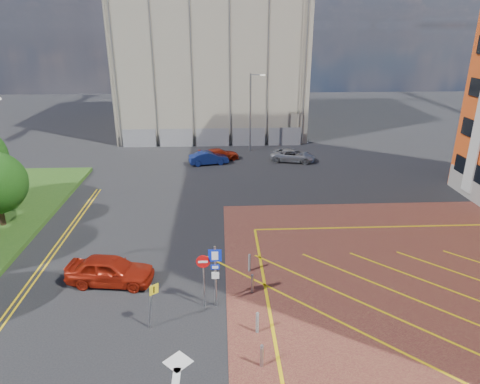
{
  "coord_description": "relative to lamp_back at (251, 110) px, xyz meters",
  "views": [
    {
      "loc": [
        0.83,
        -16.08,
        12.49
      ],
      "look_at": [
        1.85,
        5.32,
        4.13
      ],
      "focal_mm": 32.0,
      "sensor_mm": 36.0,
      "label": 1
    }
  ],
  "objects": [
    {
      "name": "construction_fence",
      "position": [
        -3.08,
        2.0,
        -3.36
      ],
      "size": [
        21.6,
        0.06,
        2.0
      ],
      "primitive_type": "cube",
      "color": "gray",
      "rests_on": "ground"
    },
    {
      "name": "ground",
      "position": [
        -4.08,
        -28.0,
        -4.36
      ],
      "size": [
        140.0,
        140.0,
        0.0
      ],
      "primitive_type": "plane",
      "color": "black",
      "rests_on": "ground"
    },
    {
      "name": "bollard_row",
      "position": [
        -1.78,
        -29.67,
        -3.89
      ],
      "size": [
        0.14,
        11.14,
        0.9
      ],
      "color": "#9EA0A8",
      "rests_on": "forecourt"
    },
    {
      "name": "lamp_back",
      "position": [
        0.0,
        0.0,
        0.0
      ],
      "size": [
        1.53,
        0.16,
        8.0
      ],
      "color": "#9EA0A8",
      "rests_on": "ground"
    },
    {
      "name": "car_blue_back",
      "position": [
        -4.39,
        -4.57,
        -3.74
      ],
      "size": [
        3.94,
        2.02,
        1.24
      ],
      "primitive_type": "imported",
      "rotation": [
        0.0,
        0.0,
        1.77
      ],
      "color": "navy",
      "rests_on": "ground"
    },
    {
      "name": "sign_cluster",
      "position": [
        -3.78,
        -27.02,
        -2.41
      ],
      "size": [
        1.17,
        0.12,
        3.2
      ],
      "color": "#9EA0A8",
      "rests_on": "ground"
    },
    {
      "name": "warning_sign",
      "position": [
        -6.32,
        -28.46,
        -2.93
      ],
      "size": [
        0.55,
        0.38,
        2.24
      ],
      "color": "#9EA0A8",
      "rests_on": "ground"
    },
    {
      "name": "car_red_back",
      "position": [
        -3.35,
        -3.28,
        -3.79
      ],
      "size": [
        4.26,
        2.86,
        1.15
      ],
      "primitive_type": "imported",
      "rotation": [
        0.0,
        0.0,
        1.92
      ],
      "color": "#A7240E",
      "rests_on": "ground"
    },
    {
      "name": "car_silver_back",
      "position": [
        3.85,
        -4.04,
        -3.75
      ],
      "size": [
        4.7,
        2.97,
        1.21
      ],
      "primitive_type": "imported",
      "rotation": [
        0.0,
        0.0,
        1.33
      ],
      "color": "#A1A3A8",
      "rests_on": "ground"
    },
    {
      "name": "construction_building",
      "position": [
        -4.08,
        12.0,
        6.64
      ],
      "size": [
        21.2,
        19.2,
        22.0
      ],
      "primitive_type": "cube",
      "color": "gray",
      "rests_on": "ground"
    },
    {
      "name": "car_red_left",
      "position": [
        -9.02,
        -24.78,
        -3.6
      ],
      "size": [
        4.64,
        2.35,
        1.52
      ],
      "primitive_type": "imported",
      "rotation": [
        0.0,
        0.0,
        1.44
      ],
      "color": "#9F1E0D",
      "rests_on": "ground"
    }
  ]
}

